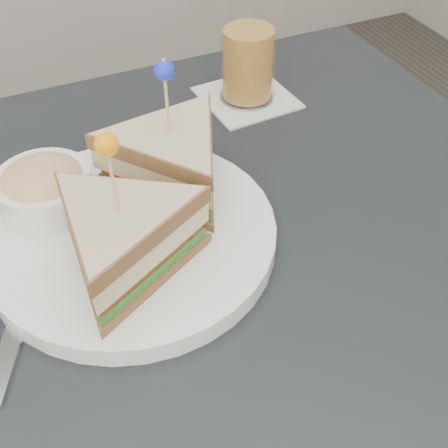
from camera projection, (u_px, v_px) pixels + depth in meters
table at (219, 319)px, 0.59m from camera, size 0.80×0.80×0.75m
plate_meal at (135, 204)px, 0.53m from camera, size 0.32×0.30×0.17m
cutlery_knife at (26, 298)px, 0.51m from camera, size 0.11×0.22×0.01m
drink_set at (248, 54)px, 0.71m from camera, size 0.12×0.12×0.15m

